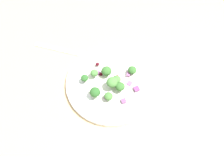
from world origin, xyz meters
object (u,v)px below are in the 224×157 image
Objects in this scene: plate at (112,82)px; broccoli_floret_2 at (85,78)px; broccoli_floret_0 at (108,96)px; broccoli_floret_1 at (132,70)px; fork at (69,51)px.

broccoli_floret_2 is at bearing -73.51° from plate.
plate is 11.08× the size of broccoli_floret_0.
broccoli_floret_0 is 9.90cm from broccoli_floret_1.
plate is 10.51× the size of broccoli_floret_1.
plate is 1.30× the size of fork.
broccoli_floret_0 is 0.12× the size of fork.
fork is (-8.44, -8.26, -2.55)cm from broccoli_floret_2.
broccoli_floret_1 is at bearing 132.76° from plate.
broccoli_floret_0 is at bearing 7.33° from plate.
plate is 5.56cm from broccoli_floret_0.
fork is at bearing -97.14° from broccoli_floret_1.
plate is at bearing -172.67° from broccoli_floret_0.
plate is 12.37× the size of broccoli_floret_2.
broccoli_floret_1 is at bearing 158.24° from broccoli_floret_0.
broccoli_floret_1 is 19.67cm from fork.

